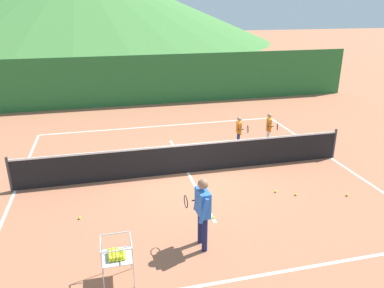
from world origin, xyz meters
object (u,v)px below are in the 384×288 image
at_px(tennis_ball_2, 80,218).
at_px(tennis_ball_3, 204,184).
at_px(student_1, 269,126).
at_px(tennis_ball_5, 347,195).
at_px(instructor, 202,207).
at_px(tennis_ball_4, 276,191).
at_px(tennis_ball_1, 214,217).
at_px(ball_cart, 116,255).
at_px(student_0, 239,129).
at_px(tennis_net, 188,158).
at_px(tennis_ball_0, 296,194).

relative_size(tennis_ball_2, tennis_ball_3, 1.00).
distance_m(student_1, tennis_ball_3, 4.22).
height_order(tennis_ball_3, tennis_ball_5, same).
height_order(instructor, tennis_ball_4, instructor).
bearing_deg(tennis_ball_1, tennis_ball_3, 81.58).
relative_size(ball_cart, tennis_ball_5, 13.22).
bearing_deg(tennis_ball_4, student_0, 86.77).
bearing_deg(tennis_net, ball_cart, -118.57).
bearing_deg(instructor, tennis_ball_4, 35.32).
xyz_separation_m(student_0, tennis_ball_0, (0.27, -3.89, -0.68)).
distance_m(student_0, tennis_ball_5, 4.62).
bearing_deg(tennis_ball_2, student_0, 33.59).
bearing_deg(tennis_ball_0, student_1, 76.83).
height_order(tennis_ball_1, tennis_ball_3, same).
xyz_separation_m(tennis_ball_0, tennis_ball_5, (1.38, -0.37, 0.00)).
height_order(student_0, tennis_ball_1, student_0).
distance_m(student_0, tennis_ball_0, 3.96).
height_order(tennis_net, ball_cart, tennis_net).
relative_size(tennis_ball_1, tennis_ball_5, 1.00).
bearing_deg(tennis_ball_3, student_0, 52.16).
height_order(tennis_net, student_1, student_1).
relative_size(tennis_ball_3, tennis_ball_4, 1.00).
xyz_separation_m(student_1, tennis_ball_5, (0.48, -4.23, -0.72)).
distance_m(instructor, ball_cart, 2.03).
bearing_deg(ball_cart, tennis_ball_2, 108.22).
bearing_deg(tennis_ball_5, instructor, -164.64).
height_order(ball_cart, tennis_ball_4, ball_cart).
bearing_deg(instructor, tennis_ball_5, 15.36).
xyz_separation_m(instructor, student_1, (4.09, 5.49, -0.25)).
bearing_deg(tennis_net, tennis_ball_4, -41.59).
bearing_deg(student_0, tennis_net, -144.11).
height_order(tennis_net, tennis_ball_3, tennis_net).
bearing_deg(tennis_ball_3, instructor, -106.60).
bearing_deg(tennis_ball_3, tennis_ball_0, -28.23).
bearing_deg(instructor, tennis_ball_2, 146.30).
bearing_deg(ball_cart, tennis_ball_0, 24.35).
bearing_deg(instructor, tennis_net, 81.56).
distance_m(student_1, tennis_ball_4, 3.89).
distance_m(student_0, tennis_ball_2, 6.76).
bearing_deg(ball_cart, tennis_net, 61.43).
distance_m(tennis_net, student_0, 2.90).
height_order(ball_cart, tennis_ball_0, ball_cart).
xyz_separation_m(tennis_ball_1, tennis_ball_2, (-3.27, 0.78, 0.00)).
bearing_deg(student_1, tennis_ball_0, -103.17).
bearing_deg(ball_cart, tennis_ball_4, 29.45).
distance_m(ball_cart, tennis_ball_0, 5.58).
relative_size(tennis_ball_1, tennis_ball_2, 1.00).
xyz_separation_m(tennis_ball_3, tennis_ball_4, (1.85, -0.95, 0.00)).
bearing_deg(student_1, tennis_ball_5, -83.59).
bearing_deg(tennis_ball_5, tennis_ball_1, -176.64).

